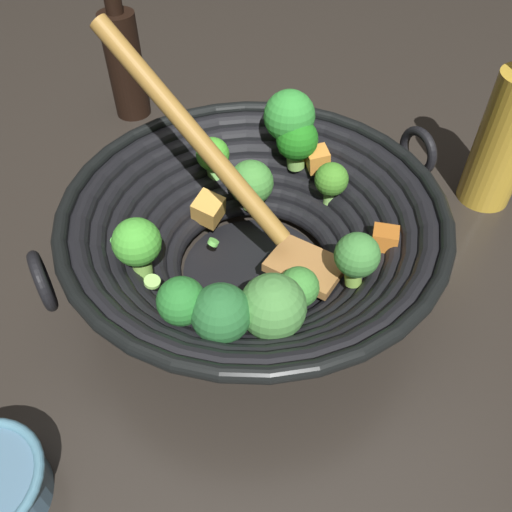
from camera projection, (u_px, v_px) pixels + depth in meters
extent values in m
plane|color=#28231E|center=(254.00, 274.00, 0.57)|extent=(4.00, 4.00, 0.00)
cylinder|color=black|center=(254.00, 271.00, 0.56)|extent=(0.15, 0.15, 0.01)
torus|color=black|center=(254.00, 261.00, 0.55)|extent=(0.20, 0.20, 0.02)
torus|color=black|center=(254.00, 254.00, 0.54)|extent=(0.23, 0.23, 0.02)
torus|color=black|center=(254.00, 247.00, 0.53)|extent=(0.25, 0.25, 0.02)
torus|color=black|center=(254.00, 240.00, 0.53)|extent=(0.28, 0.28, 0.02)
torus|color=black|center=(254.00, 232.00, 0.52)|extent=(0.30, 0.30, 0.02)
torus|color=black|center=(254.00, 224.00, 0.51)|extent=(0.33, 0.33, 0.02)
torus|color=black|center=(254.00, 216.00, 0.50)|extent=(0.36, 0.36, 0.02)
torus|color=black|center=(254.00, 208.00, 0.50)|extent=(0.37, 0.37, 0.01)
torus|color=black|center=(418.00, 151.00, 0.56)|extent=(0.04, 0.05, 0.05)
torus|color=black|center=(43.00, 281.00, 0.43)|extent=(0.04, 0.05, 0.05)
cylinder|color=#5EA03C|center=(184.00, 318.00, 0.44)|extent=(0.02, 0.02, 0.01)
sphere|color=#27732C|center=(181.00, 301.00, 0.43)|extent=(0.04, 0.04, 0.04)
cylinder|color=#75AC44|center=(142.00, 264.00, 0.49)|extent=(0.02, 0.02, 0.02)
sphere|color=green|center=(137.00, 242.00, 0.47)|extent=(0.04, 0.04, 0.04)
cylinder|color=#7FBB56|center=(329.00, 197.00, 0.58)|extent=(0.01, 0.02, 0.02)
sphere|color=#428426|center=(331.00, 179.00, 0.56)|extent=(0.04, 0.04, 0.04)
cylinder|color=#7DC345|center=(251.00, 202.00, 0.60)|extent=(0.03, 0.03, 0.02)
sphere|color=#438938|center=(251.00, 183.00, 0.58)|extent=(0.05, 0.05, 0.05)
cylinder|color=#559246|center=(297.00, 304.00, 0.50)|extent=(0.02, 0.02, 0.02)
sphere|color=#3B8233|center=(298.00, 287.00, 0.48)|extent=(0.04, 0.04, 0.04)
cylinder|color=#74A041|center=(288.00, 143.00, 0.59)|extent=(0.03, 0.03, 0.02)
sphere|color=#308D33|center=(289.00, 116.00, 0.57)|extent=(0.06, 0.06, 0.06)
cylinder|color=olive|center=(353.00, 275.00, 0.48)|extent=(0.02, 0.03, 0.02)
sphere|color=#3D8038|center=(357.00, 255.00, 0.46)|extent=(0.04, 0.04, 0.04)
cylinder|color=#75BC58|center=(214.00, 173.00, 0.60)|extent=(0.03, 0.03, 0.02)
sphere|color=green|center=(213.00, 154.00, 0.58)|extent=(0.04, 0.04, 0.04)
cylinder|color=#6CAE40|center=(223.00, 333.00, 0.44)|extent=(0.03, 0.02, 0.02)
sphere|color=#25622F|center=(221.00, 313.00, 0.42)|extent=(0.05, 0.05, 0.05)
cylinder|color=#6A9E4F|center=(272.00, 329.00, 0.46)|extent=(0.02, 0.03, 0.02)
sphere|color=#45823C|center=(273.00, 307.00, 0.44)|extent=(0.06, 0.06, 0.06)
cylinder|color=#85BB58|center=(296.00, 160.00, 0.59)|extent=(0.03, 0.03, 0.02)
sphere|color=#1E7219|center=(297.00, 139.00, 0.57)|extent=(0.05, 0.05, 0.05)
cube|color=gold|center=(208.00, 209.00, 0.57)|extent=(0.04, 0.04, 0.04)
cube|color=orange|center=(318.00, 159.00, 0.58)|extent=(0.03, 0.03, 0.03)
cube|color=#D6BB6E|center=(272.00, 322.00, 0.44)|extent=(0.04, 0.04, 0.03)
cube|color=#BF6823|center=(385.00, 244.00, 0.50)|extent=(0.03, 0.03, 0.03)
cylinder|color=#6BC651|center=(368.00, 251.00, 0.51)|extent=(0.02, 0.02, 0.01)
cylinder|color=#99D166|center=(152.00, 282.00, 0.43)|extent=(0.02, 0.02, 0.01)
cylinder|color=#56B247|center=(118.00, 241.00, 0.49)|extent=(0.02, 0.02, 0.01)
cylinder|color=#6BC651|center=(214.00, 239.00, 0.54)|extent=(0.02, 0.02, 0.01)
cylinder|color=#6BC651|center=(274.00, 231.00, 0.54)|extent=(0.02, 0.02, 0.01)
cube|color=#9E6B38|center=(306.00, 266.00, 0.51)|extent=(0.08, 0.08, 0.01)
cylinder|color=olive|center=(195.00, 135.00, 0.48)|extent=(0.19, 0.10, 0.18)
cylinder|color=black|center=(125.00, 66.00, 0.73)|extent=(0.05, 0.05, 0.15)
cylinder|color=gold|center=(504.00, 142.00, 0.59)|extent=(0.06, 0.06, 0.16)
cylinder|color=#6BC651|center=(13.00, 484.00, 0.39)|extent=(0.02, 0.02, 0.01)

